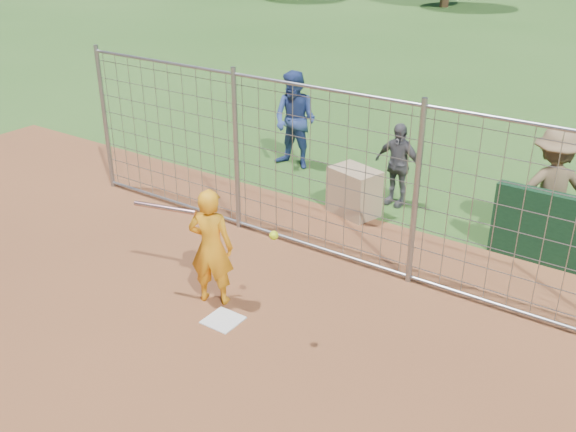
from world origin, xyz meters
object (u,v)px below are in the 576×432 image
Objects in this scene: bystander_a at (295,120)px; batter at (211,247)px; equipment_bin at (354,192)px; bystander_c at (551,190)px; bystander_b at (397,164)px.

batter is at bearing -68.54° from bystander_a.
batter is 1.99× the size of equipment_bin.
equipment_bin is (2.07, -1.28, -0.56)m from bystander_a.
equipment_bin is at bearing -32.24° from bystander_a.
batter is 0.83× the size of bystander_a.
bystander_a reaches higher than batter.
bystander_c is at bearing 25.93° from equipment_bin.
bystander_c is at bearing -149.46° from batter.
equipment_bin is at bearing -114.26° from batter.
bystander_a is at bearing 173.24° from bystander_b.
batter is at bearing -78.03° from equipment_bin.
batter is 1.09× the size of bystander_b.
bystander_b is 1.83× the size of equipment_bin.
equipment_bin is at bearing -112.24° from bystander_b.
bystander_b is at bearing -12.21° from bystander_a.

